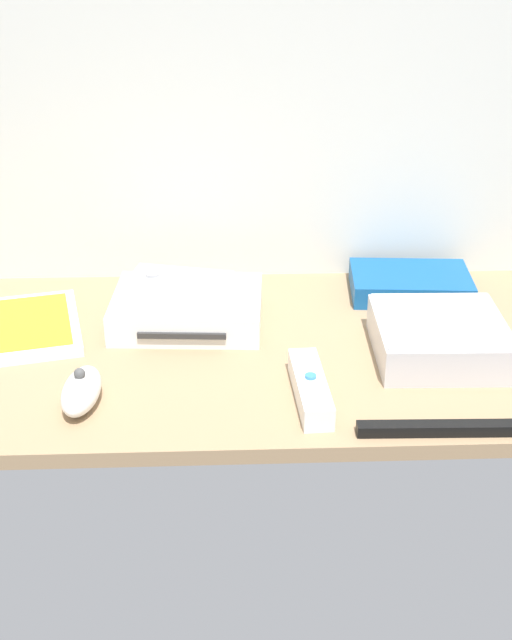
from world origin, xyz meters
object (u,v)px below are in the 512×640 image
at_px(game_console, 187,309).
at_px(remote_classic_pad, 179,284).
at_px(game_case, 30,326).
at_px(network_router, 410,284).
at_px(remote_wand, 310,388).
at_px(remote_nunchuk, 81,391).
at_px(sensor_bar, 461,428).
at_px(mini_computer, 439,337).

xyz_separation_m(game_console, remote_classic_pad, (-0.01, 0.01, 0.03)).
xyz_separation_m(game_case, network_router, (0.56, 0.10, 0.01)).
relative_size(remote_wand, remote_classic_pad, 0.94).
bearing_deg(remote_wand, game_case, 149.98).
bearing_deg(remote_nunchuk, remote_wand, 5.47).
bearing_deg(remote_classic_pad, sensor_bar, -28.60).
xyz_separation_m(network_router, sensor_bar, (-0.02, -0.38, -0.01)).
xyz_separation_m(game_console, mini_computer, (0.34, -0.11, 0.00)).
relative_size(game_case, remote_classic_pad, 1.35).
height_order(mini_computer, remote_classic_pad, remote_classic_pad).
bearing_deg(network_router, sensor_bar, -88.39).
bearing_deg(game_case, game_console, -8.16).
xyz_separation_m(game_console, network_router, (0.34, 0.08, -0.00)).
relative_size(game_case, remote_nunchuk, 2.09).
distance_m(network_router, remote_wand, 0.35).
xyz_separation_m(mini_computer, remote_wand, (-0.18, -0.10, -0.01)).
distance_m(game_console, network_router, 0.35).
relative_size(network_router, remote_nunchuk, 1.82).
xyz_separation_m(game_case, sensor_bar, (0.55, -0.27, -0.00)).
height_order(game_case, sensor_bar, game_case).
height_order(game_console, network_router, game_console).
bearing_deg(sensor_bar, mini_computer, 86.31).
bearing_deg(mini_computer, game_console, 162.31).
relative_size(game_console, remote_nunchuk, 2.13).
xyz_separation_m(game_case, remote_nunchuk, (0.10, -0.20, 0.01)).
distance_m(network_router, sensor_bar, 0.38).
relative_size(game_case, remote_wand, 1.44).
distance_m(mini_computer, remote_classic_pad, 0.37).
xyz_separation_m(mini_computer, remote_nunchuk, (-0.46, -0.11, -0.01)).
height_order(game_case, remote_nunchuk, remote_nunchuk).
bearing_deg(game_case, mini_computer, -21.92).
distance_m(remote_wand, remote_classic_pad, 0.28).
xyz_separation_m(mini_computer, game_case, (-0.56, 0.09, -0.02)).
relative_size(mini_computer, remote_classic_pad, 1.09).
distance_m(game_case, remote_nunchuk, 0.22).
distance_m(game_console, remote_nunchuk, 0.25).
xyz_separation_m(remote_wand, remote_classic_pad, (-0.17, 0.23, 0.04)).
bearing_deg(remote_classic_pad, game_console, -38.17).
xyz_separation_m(remote_nunchuk, remote_classic_pad, (0.11, 0.23, 0.03)).
distance_m(mini_computer, game_case, 0.57).
height_order(mini_computer, sensor_bar, mini_computer).
bearing_deg(remote_wand, remote_classic_pad, 123.57).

